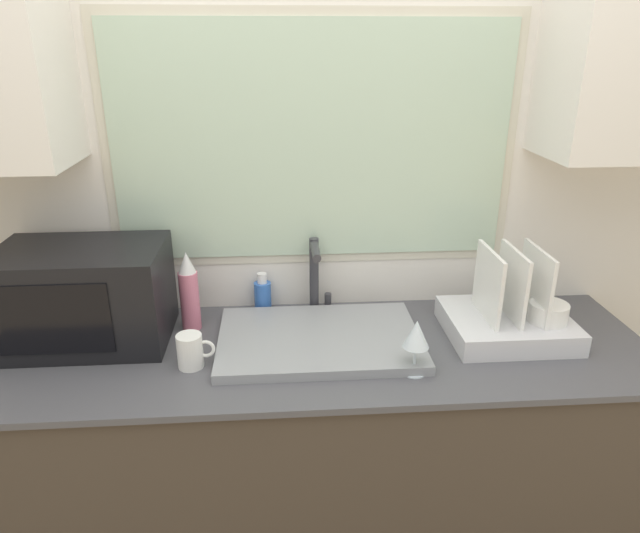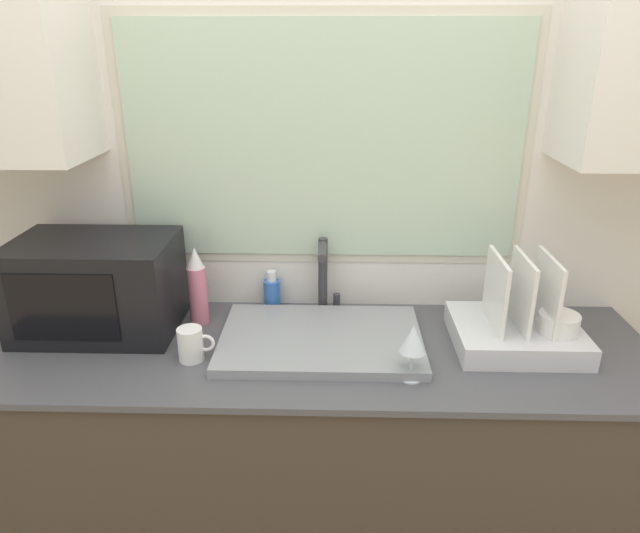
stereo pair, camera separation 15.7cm
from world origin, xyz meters
name	(u,v)px [view 1 (the left image)]	position (x,y,z in m)	size (l,w,h in m)	color
countertop	(320,465)	(0.00, 0.31, 0.46)	(2.06, 0.65, 0.92)	#42382D
wall_back	(313,175)	(0.00, 0.62, 1.39)	(6.00, 0.38, 2.60)	silver
sink_basin	(319,339)	(0.00, 0.33, 0.94)	(0.63, 0.43, 0.03)	gray
faucet	(315,271)	(0.00, 0.56, 1.08)	(0.08, 0.17, 0.26)	#333338
microwave	(84,295)	(-0.72, 0.41, 1.08)	(0.50, 0.34, 0.31)	black
dish_rack	(511,318)	(0.61, 0.34, 0.99)	(0.38, 0.33, 0.29)	silver
spray_bottle	(189,292)	(-0.41, 0.47, 1.05)	(0.06, 0.06, 0.27)	#D8728C
soap_bottle	(263,295)	(-0.18, 0.59, 0.98)	(0.06, 0.06, 0.14)	blue
mug_near_sink	(191,351)	(-0.38, 0.22, 0.98)	(0.11, 0.07, 0.10)	white
wine_glass	(416,336)	(0.26, 0.14, 1.04)	(0.07, 0.07, 0.17)	silver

